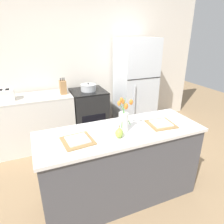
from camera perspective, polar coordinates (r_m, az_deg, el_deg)
ground_plane at (r=2.68m, az=2.22°, el=-22.51°), size 10.00×10.00×0.00m
back_wall at (r=3.85m, az=-10.37°, el=13.82°), size 5.20×0.08×2.70m
kitchen_island at (r=2.39m, az=2.39°, el=-14.83°), size 1.80×0.66×0.90m
back_counter at (r=3.63m, az=-24.43°, el=-3.24°), size 1.68×0.60×0.90m
stove_range at (r=3.73m, az=-6.56°, el=-0.57°), size 0.60×0.61×0.90m
refrigerator at (r=3.94m, az=6.61°, el=7.38°), size 0.68×0.67×1.78m
flower_vase at (r=2.08m, az=3.34°, el=-2.01°), size 0.17×0.13×0.40m
pear_figurine at (r=1.99m, az=2.06°, el=-5.95°), size 0.08×0.08×0.14m
plate_setting_left at (r=1.97m, az=-9.79°, el=-7.99°), size 0.31×0.31×0.02m
plate_setting_right at (r=2.34m, az=13.83°, el=-3.29°), size 0.31×0.31×0.02m
toaster at (r=3.42m, az=-28.25°, el=4.28°), size 0.28×0.18×0.17m
cooking_pot at (r=3.56m, az=-6.77°, el=6.97°), size 0.27×0.27×0.14m
knife_block at (r=3.44m, az=-13.84°, el=6.89°), size 0.10×0.14×0.27m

